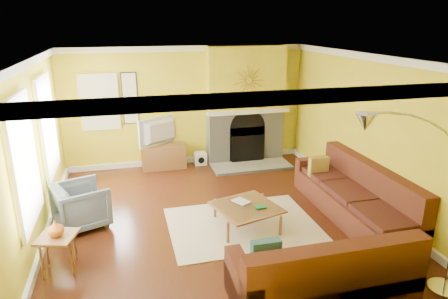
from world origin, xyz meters
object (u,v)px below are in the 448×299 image
object	(u,v)px
arc_lamp	(414,213)
side_table	(59,253)
media_console	(164,156)
coffee_table	(246,216)
armchair	(81,205)
sectional_sofa	(306,209)

from	to	relation	value
arc_lamp	side_table	bearing A→B (deg)	157.29
media_console	arc_lamp	world-z (taller)	arc_lamp
coffee_table	arc_lamp	size ratio (longest dim) A/B	0.40
coffee_table	armchair	world-z (taller)	armchair
side_table	arc_lamp	size ratio (longest dim) A/B	0.22
side_table	sectional_sofa	bearing A→B (deg)	0.00
armchair	arc_lamp	bearing A→B (deg)	-146.89
coffee_table	armchair	size ratio (longest dim) A/B	1.17
media_console	armchair	size ratio (longest dim) A/B	1.21
sectional_sofa	media_console	size ratio (longest dim) A/B	3.78
media_console	armchair	xyz separation A→B (m)	(-1.60, -2.40, 0.10)
side_table	armchair	bearing A→B (deg)	80.54
media_console	arc_lamp	distance (m)	5.83
media_console	arc_lamp	bearing A→B (deg)	-66.89
coffee_table	media_console	world-z (taller)	media_console
sectional_sofa	side_table	bearing A→B (deg)	180.00
arc_lamp	media_console	bearing A→B (deg)	113.11
coffee_table	sectional_sofa	bearing A→B (deg)	-32.01
armchair	sectional_sofa	bearing A→B (deg)	-129.43
coffee_table	armchair	xyz separation A→B (m)	(-2.60, 0.70, 0.18)
sectional_sofa	media_console	xyz separation A→B (m)	(-1.80, 3.60, -0.18)
sectional_sofa	armchair	world-z (taller)	sectional_sofa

